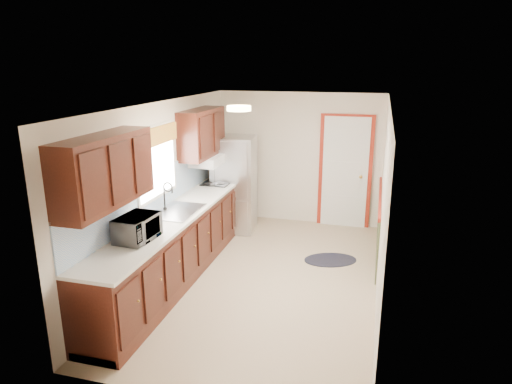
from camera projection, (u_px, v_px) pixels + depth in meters
The scene contains 8 objects.
room_shell at pixel (266, 196), 6.04m from camera, with size 3.20×5.20×2.52m.
kitchen_run at pixel (172, 223), 6.19m from camera, with size 0.63×4.00×2.20m.
back_wall_trim at pixel (352, 183), 7.93m from camera, with size 1.12×2.30×2.08m.
ceiling_fixture at pixel (239, 108), 5.61m from camera, with size 0.30×0.30×0.06m, color #FFD88C.
microwave at pixel (137, 225), 5.19m from camera, with size 0.53×0.29×0.36m, color white.
refrigerator at pixel (235, 184), 8.01m from camera, with size 0.76×0.74×1.68m.
rug at pixel (330, 260), 6.94m from camera, with size 0.80×0.51×0.01m, color black.
cooktop at pixel (218, 182), 7.71m from camera, with size 0.45×0.54×0.02m, color black.
Camera 1 is at (1.39, -5.62, 2.92)m, focal length 32.00 mm.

